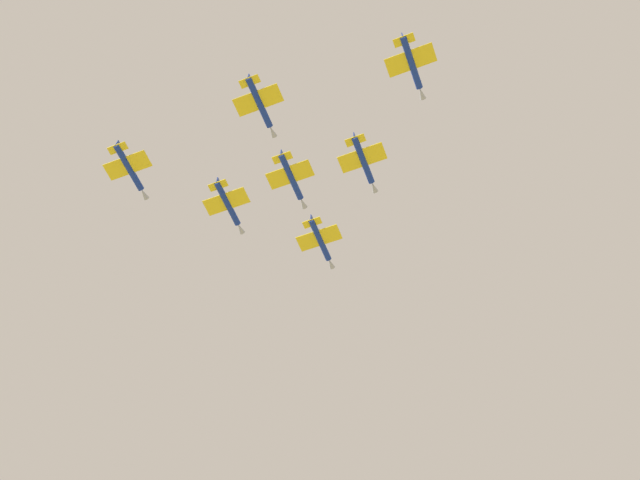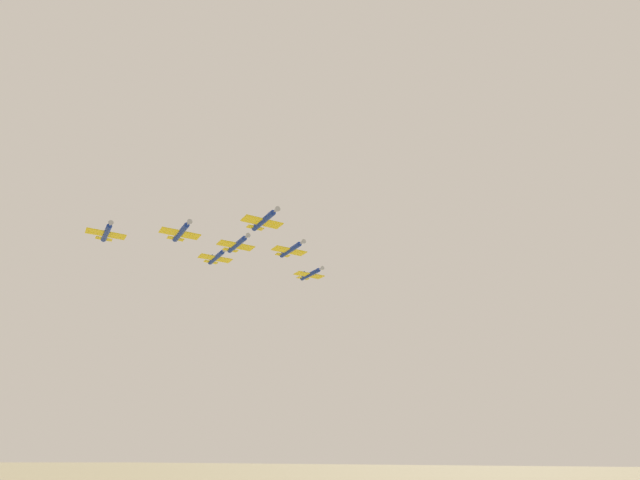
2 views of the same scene
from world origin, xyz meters
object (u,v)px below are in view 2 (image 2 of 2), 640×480
Objects in this scene: jet_port_inner at (291,250)px; jet_center_rear at (107,233)px; jet_starboard_outer at (310,274)px; jet_port_trail at (216,257)px; jet_port_outer at (237,244)px; jet_starboard_inner at (181,232)px; jet_lead at (264,220)px.

jet_center_rear is (-12.76, 37.38, 0.54)m from jet_port_inner.
jet_port_trail reaches higher than jet_starboard_outer.
jet_port_outer is 27.42m from jet_center_rear.
jet_port_inner is at bearing 161.57° from jet_center_rear.
jet_port_inner reaches higher than jet_starboard_inner.
jet_port_trail is at bearing -50.19° from jet_port_inner.
jet_center_rear is (2.37, 17.50, 1.66)m from jet_starboard_inner.
jet_port_outer reaches higher than jet_starboard_inner.
jet_starboard_inner is at bearing 135.00° from jet_center_rear.
jet_port_trail is at bearing -90.00° from jet_port_outer.
jet_port_inner is 1.00× the size of jet_starboard_outer.
jet_port_trail reaches higher than jet_port_inner.
jet_center_rear is at bearing -45.00° from jet_starboard_inner.
jet_starboard_inner is 1.00× the size of jet_starboard_outer.
jet_port_trail is (21.86, 16.64, 0.86)m from jet_lead.
jet_port_trail reaches higher than jet_port_outer.
jet_port_outer is at bearing -174.29° from jet_starboard_inner.
jet_starboard_outer reaches higher than jet_lead.
jet_lead is at bearing 45.00° from jet_starboard_outer.
jet_starboard_inner is 17.74m from jet_center_rear.
jet_port_inner is 39.50m from jet_center_rear.
jet_starboard_outer is (35.01, -4.75, 0.02)m from jet_lead.
jet_port_inner is 1.00× the size of jet_center_rear.
jet_center_rear is (-6.19, 26.68, 1.34)m from jet_port_outer.
jet_center_rear is (4.75, 35.01, 0.99)m from jet_lead.
jet_port_outer is at bearing 90.00° from jet_port_trail.
jet_starboard_inner is 39.50m from jet_starboard_outer.
jet_starboard_outer is at bearing 180.00° from jet_center_rear.
jet_lead is 27.49m from jet_port_trail.
jet_port_outer is 27.39m from jet_starboard_outer.
jet_center_rear is 25.10m from jet_port_trail.
jet_port_inner is 25.00m from jet_starboard_inner.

